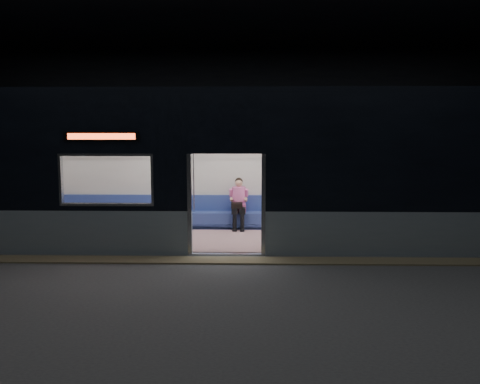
{
  "coord_description": "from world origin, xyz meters",
  "views": [
    {
      "loc": [
        0.51,
        -8.98,
        2.58
      ],
      "look_at": [
        0.24,
        2.3,
        1.12
      ],
      "focal_mm": 38.0,
      "sensor_mm": 36.0,
      "label": 1
    }
  ],
  "objects": [
    {
      "name": "handbag",
      "position": [
        0.14,
        3.35,
        0.66
      ],
      "size": [
        0.3,
        0.27,
        0.14
      ],
      "primitive_type": "cube",
      "rotation": [
        0.0,
        0.0,
        -0.13
      ],
      "color": "black",
      "rests_on": "passenger"
    },
    {
      "name": "metro_car",
      "position": [
        -0.0,
        2.54,
        1.85
      ],
      "size": [
        18.0,
        3.04,
        3.35
      ],
      "color": "#8C9CA7",
      "rests_on": "station_floor"
    },
    {
      "name": "station_floor",
      "position": [
        0.0,
        0.0,
        -0.01
      ],
      "size": [
        24.0,
        14.0,
        0.01
      ],
      "primitive_type": "cube",
      "color": "#47494C",
      "rests_on": "ground"
    },
    {
      "name": "transit_map",
      "position": [
        3.65,
        3.85,
        1.46
      ],
      "size": [
        0.95,
        0.03,
        0.62
      ],
      "primitive_type": "cube",
      "color": "white",
      "rests_on": "metro_car"
    },
    {
      "name": "passenger",
      "position": [
        0.18,
        3.55,
        0.76
      ],
      "size": [
        0.36,
        0.62,
        1.28
      ],
      "rotation": [
        0.0,
        0.0,
        0.05
      ],
      "color": "black",
      "rests_on": "metro_car"
    },
    {
      "name": "station_envelope",
      "position": [
        0.0,
        0.0,
        3.66
      ],
      "size": [
        24.0,
        14.0,
        5.0
      ],
      "color": "black",
      "rests_on": "station_floor"
    },
    {
      "name": "tactile_strip",
      "position": [
        0.0,
        0.55,
        0.01
      ],
      "size": [
        22.8,
        0.5,
        0.03
      ],
      "primitive_type": "cube",
      "color": "#8C7F59",
      "rests_on": "station_floor"
    }
  ]
}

